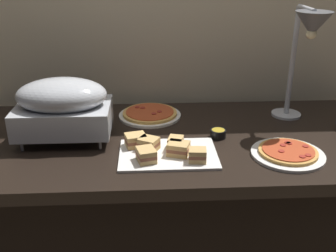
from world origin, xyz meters
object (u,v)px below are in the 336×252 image
at_px(chafing_dish, 63,106).
at_px(sandwich_platter, 164,150).
at_px(pizza_plate_center, 150,114).
at_px(sauce_cup_near, 218,133).
at_px(heat_lamp, 308,37).
at_px(pizza_plate_front, 288,153).

distance_m(chafing_dish, sandwich_platter, 0.46).
bearing_deg(pizza_plate_center, chafing_dish, -147.36).
height_order(chafing_dish, sauce_cup_near, chafing_dish).
bearing_deg(sandwich_platter, sauce_cup_near, 32.73).
bearing_deg(sandwich_platter, heat_lamp, 22.36).
xyz_separation_m(chafing_dish, heat_lamp, (1.02, 0.07, 0.26)).
bearing_deg(heat_lamp, pizza_plate_front, -114.93).
bearing_deg(pizza_plate_front, sauce_cup_near, 143.01).
height_order(heat_lamp, sauce_cup_near, heat_lamp).
height_order(chafing_dish, pizza_plate_front, chafing_dish).
bearing_deg(sauce_cup_near, sandwich_platter, -147.27).
relative_size(pizza_plate_center, sauce_cup_near, 4.42).
distance_m(chafing_dish, sauce_cup_near, 0.66).
distance_m(pizza_plate_front, sauce_cup_near, 0.30).
height_order(heat_lamp, pizza_plate_center, heat_lamp).
relative_size(chafing_dish, pizza_plate_front, 1.37).
bearing_deg(chafing_dish, heat_lamp, 4.13).
bearing_deg(sauce_cup_near, pizza_plate_front, -36.99).
distance_m(heat_lamp, pizza_plate_center, 0.79).
relative_size(chafing_dish, sauce_cup_near, 5.75).
xyz_separation_m(chafing_dish, sandwich_platter, (0.41, -0.18, -0.13)).
bearing_deg(sandwich_platter, chafing_dish, 156.53).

